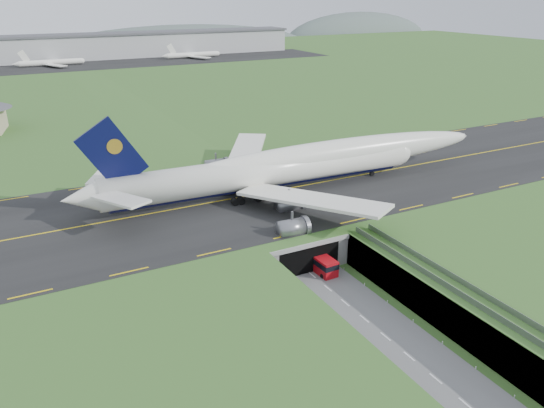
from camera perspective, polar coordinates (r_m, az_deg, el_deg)
ground at (r=88.36m, az=6.74°, el=-9.69°), size 900.00×900.00×0.00m
airfield_deck at (r=86.84m, az=6.83°, el=-8.01°), size 800.00×800.00×6.00m
trench_road at (r=83.27m, az=9.69°, el=-11.97°), size 12.00×75.00×0.20m
taxiway at (r=111.49m, az=-2.60°, el=0.86°), size 800.00×44.00×0.18m
tunnel_portal at (r=99.23m, az=1.44°, el=-3.62°), size 17.00×22.30×6.00m
guideway at (r=80.27m, az=21.41°, el=-10.30°), size 3.00×53.00×7.05m
jumbo_jet at (r=113.64m, az=2.42°, el=4.15°), size 95.69×61.33×20.30m
shuttle_tram at (r=94.21m, az=5.23°, el=-6.33°), size 3.08×7.43×2.99m
cargo_terminal at (r=364.92m, az=-21.44°, el=15.41°), size 320.00×67.00×15.60m
distant_hills at (r=505.69m, az=-15.71°, el=15.44°), size 700.00×91.00×60.00m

